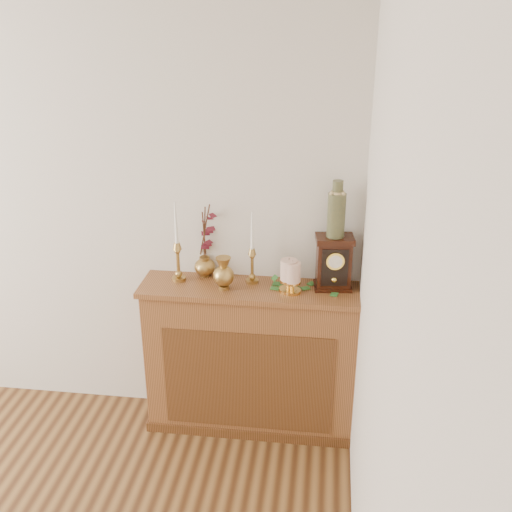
# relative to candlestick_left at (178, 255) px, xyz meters

# --- Properties ---
(console_shelf) EXTENTS (1.24, 0.34, 0.93)m
(console_shelf) POSITION_rel_candlestick_left_xyz_m (0.42, -0.04, -0.65)
(console_shelf) COLOR brown
(console_shelf) RESTS_ON ground
(candlestick_left) EXTENTS (0.08, 0.08, 0.47)m
(candlestick_left) POSITION_rel_candlestick_left_xyz_m (0.00, 0.00, 0.00)
(candlestick_left) COLOR #AE8745
(candlestick_left) RESTS_ON console_shelf
(candlestick_center) EXTENTS (0.07, 0.07, 0.42)m
(candlestick_center) POSITION_rel_candlestick_left_xyz_m (0.42, 0.02, -0.02)
(candlestick_center) COLOR #AE8745
(candlestick_center) RESTS_ON console_shelf
(bud_vase) EXTENTS (0.12, 0.12, 0.19)m
(bud_vase) POSITION_rel_candlestick_left_xyz_m (0.27, -0.08, -0.06)
(bud_vase) COLOR #AE8745
(bud_vase) RESTS_ON console_shelf
(ginger_jar) EXTENTS (0.19, 0.19, 0.45)m
(ginger_jar) POSITION_rel_candlestick_left_xyz_m (0.15, 0.10, 0.05)
(ginger_jar) COLOR #AE8745
(ginger_jar) RESTS_ON console_shelf
(pillar_candle_left) EXTENTS (0.10, 0.10, 0.20)m
(pillar_candle_left) POSITION_rel_candlestick_left_xyz_m (0.63, -0.06, -0.05)
(pillar_candle_left) COLOR #E2AD4F
(pillar_candle_left) RESTS_ON console_shelf
(pillar_candle_right) EXTENTS (0.10, 0.10, 0.19)m
(pillar_candle_right) POSITION_rel_candlestick_left_xyz_m (0.65, -0.07, -0.05)
(pillar_candle_right) COLOR #E2AD4F
(pillar_candle_right) RESTS_ON console_shelf
(ivy_garland) EXTENTS (0.46, 0.20, 0.08)m
(ivy_garland) POSITION_rel_candlestick_left_xyz_m (0.72, -0.02, -0.14)
(ivy_garland) COLOR #2E6D29
(ivy_garland) RESTS_ON console_shelf
(mantel_clock) EXTENTS (0.22, 0.16, 0.30)m
(mantel_clock) POSITION_rel_candlestick_left_xyz_m (0.86, 0.01, -0.00)
(mantel_clock) COLOR black
(mantel_clock) RESTS_ON console_shelf
(ceramic_vase) EXTENTS (0.10, 0.10, 0.31)m
(ceramic_vase) POSITION_rel_candlestick_left_xyz_m (0.86, 0.01, 0.29)
(ceramic_vase) COLOR #1A342A
(ceramic_vase) RESTS_ON mantel_clock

